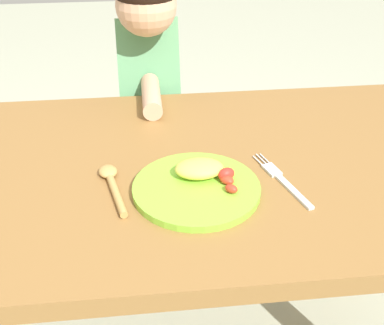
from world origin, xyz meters
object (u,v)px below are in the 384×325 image
object	(u,v)px
fork	(282,180)
plate	(198,185)
spoon	(112,183)
person	(151,121)

from	to	relation	value
fork	plate	bearing A→B (deg)	76.38
plate	spoon	bearing A→B (deg)	169.26
person	fork	bearing A→B (deg)	114.07
plate	person	bearing A→B (deg)	97.50
plate	fork	world-z (taller)	plate
plate	fork	distance (m)	0.18
plate	person	xyz separation A→B (m)	(-0.08, 0.58, -0.15)
fork	spoon	distance (m)	0.35
spoon	person	size ratio (longest dim) A/B	0.18
spoon	fork	bearing A→B (deg)	-106.52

